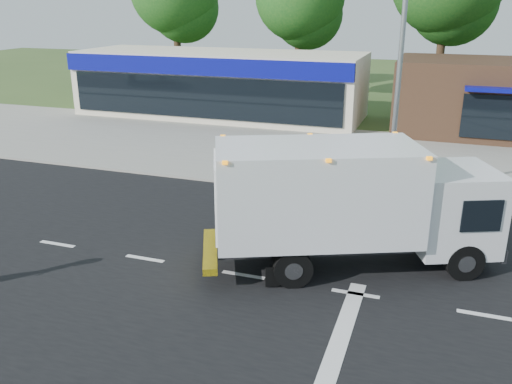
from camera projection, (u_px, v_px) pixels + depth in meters
The scene contains 9 objects.
ground at pixel (243, 276), 14.51m from camera, with size 120.00×120.00×0.00m, color #385123.
road_asphalt at pixel (243, 275), 14.51m from camera, with size 60.00×14.00×0.02m, color black.
sidewalk at pixel (314, 182), 21.80m from camera, with size 60.00×2.40×0.12m, color gray.
parking_apron at pixel (341, 149), 26.98m from camera, with size 60.00×9.00×0.02m, color gray.
lane_markings at pixel (277, 309), 12.88m from camera, with size 55.20×7.00×0.01m.
ems_box_truck at pixel (348, 198), 14.40m from camera, with size 8.13×5.31×3.47m.
retail_strip_mall at pixel (220, 84), 34.38m from camera, with size 18.00×6.20×4.00m.
brown_storefront at pixel (491, 98), 29.49m from camera, with size 10.00×6.70×4.00m.
traffic_signal_pole at pixel (381, 63), 18.92m from camera, with size 3.51×0.25×8.00m.
Camera 1 is at (4.56, -12.12, 6.93)m, focal length 38.00 mm.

